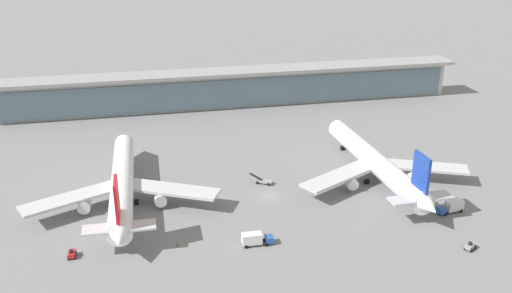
{
  "coord_description": "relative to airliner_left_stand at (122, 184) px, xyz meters",
  "views": [
    {
      "loc": [
        -32.66,
        -132.86,
        70.47
      ],
      "look_at": [
        0.0,
        16.67,
        8.11
      ],
      "focal_mm": 39.33,
      "sensor_mm": 36.0,
      "label": 1
    }
  ],
  "objects": [
    {
      "name": "ground_plane",
      "position": [
        38.77,
        -4.77,
        -5.55
      ],
      "size": [
        1200.0,
        1200.0,
        0.0
      ],
      "primitive_type": "plane",
      "color": "slate"
    },
    {
      "name": "airliner_left_stand",
      "position": [
        0.0,
        0.0,
        0.0
      ],
      "size": [
        50.95,
        66.14,
        17.64
      ],
      "color": "white",
      "rests_on": "ground"
    },
    {
      "name": "safety_cone_alpha",
      "position": [
        12.08,
        -24.29,
        -5.24
      ],
      "size": [
        0.62,
        0.62,
        0.7
      ],
      "color": "orange",
      "rests_on": "ground"
    },
    {
      "name": "service_truck_on_taxiway_blue",
      "position": [
        82.75,
        -23.44,
        -3.86
      ],
      "size": [
        7.57,
        3.44,
        3.1
      ],
      "color": "#234C9E",
      "rests_on": "ground"
    },
    {
      "name": "service_truck_under_wing_blue",
      "position": [
        29.86,
        -28.06,
        -3.86
      ],
      "size": [
        7.34,
        2.49,
        3.1
      ],
      "color": "#234C9E",
      "rests_on": "ground"
    },
    {
      "name": "terminal_building",
      "position": [
        38.77,
        76.27,
        2.31
      ],
      "size": [
        194.3,
        12.8,
        15.2
      ],
      "color": "beige",
      "rests_on": "ground"
    },
    {
      "name": "service_truck_near_nose_red",
      "position": [
        -11.38,
        -24.2,
        -4.68
      ],
      "size": [
        1.77,
        2.9,
        2.05
      ],
      "color": "#B21E1E",
      "rests_on": "ground"
    },
    {
      "name": "service_truck_mid_apron_grey",
      "position": [
        77.67,
        -40.41,
        -4.68
      ],
      "size": [
        3.33,
        2.98,
        2.05
      ],
      "color": "gray",
      "rests_on": "ground"
    },
    {
      "name": "service_truck_by_tail_grey",
      "position": [
        39.04,
        3.34,
        -4.75
      ],
      "size": [
        6.53,
        4.65,
        2.7
      ],
      "color": "gray",
      "rests_on": "ground"
    },
    {
      "name": "airliner_centre_stand",
      "position": [
        71.17,
        -1.27,
        0.0
      ],
      "size": [
        50.92,
        66.21,
        17.64
      ],
      "color": "white",
      "rests_on": "ground"
    }
  ]
}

